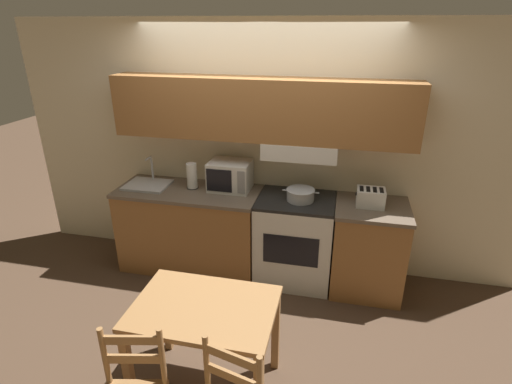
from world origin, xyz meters
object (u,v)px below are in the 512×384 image
(cooking_pot, at_px, (301,194))
(toaster, at_px, (371,197))
(stove_range, at_px, (295,240))
(paper_towel_roll, at_px, (192,176))
(microwave, at_px, (230,176))
(sink_basin, at_px, (148,184))
(dining_table, at_px, (205,320))

(cooking_pot, bearing_deg, toaster, 1.83)
(stove_range, relative_size, cooking_pot, 2.56)
(cooking_pot, relative_size, paper_towel_roll, 1.32)
(stove_range, relative_size, microwave, 2.17)
(paper_towel_roll, bearing_deg, toaster, -1.45)
(sink_basin, relative_size, dining_table, 0.46)
(microwave, distance_m, sink_basin, 0.89)
(cooking_pot, height_order, sink_basin, sink_basin)
(toaster, distance_m, paper_towel_roll, 1.78)
(microwave, xyz_separation_m, sink_basin, (-0.87, -0.11, -0.13))
(cooking_pot, distance_m, sink_basin, 1.61)
(cooking_pot, distance_m, paper_towel_roll, 1.14)
(microwave, distance_m, toaster, 1.40)
(cooking_pot, distance_m, microwave, 0.75)
(sink_basin, bearing_deg, toaster, 0.25)
(stove_range, distance_m, dining_table, 1.58)
(stove_range, distance_m, sink_basin, 1.64)
(microwave, bearing_deg, paper_towel_roll, -171.64)
(cooking_pot, xyz_separation_m, sink_basin, (-1.61, 0.01, -0.04))
(cooking_pot, height_order, paper_towel_roll, paper_towel_roll)
(sink_basin, distance_m, dining_table, 1.92)
(microwave, bearing_deg, stove_range, -8.60)
(paper_towel_roll, xyz_separation_m, dining_table, (0.67, -1.56, -0.42))
(toaster, height_order, paper_towel_roll, paper_towel_roll)
(toaster, relative_size, sink_basin, 0.60)
(microwave, bearing_deg, toaster, -4.22)
(toaster, xyz_separation_m, paper_towel_roll, (-1.78, 0.04, 0.05))
(cooking_pot, xyz_separation_m, toaster, (0.65, 0.02, 0.02))
(stove_range, height_order, microwave, microwave)
(stove_range, distance_m, paper_towel_roll, 1.24)
(toaster, bearing_deg, dining_table, -126.22)
(sink_basin, height_order, paper_towel_roll, sink_basin)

